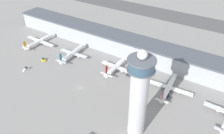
{
  "coord_description": "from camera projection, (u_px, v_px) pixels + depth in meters",
  "views": [
    {
      "loc": [
        98.22,
        -105.03,
        120.91
      ],
      "look_at": [
        15.68,
        25.73,
        12.17
      ],
      "focal_mm": 35.0,
      "sensor_mm": 36.0,
      "label": 1
    }
  ],
  "objects": [
    {
      "name": "ground_plane",
      "position": [
        80.0,
        88.0,
        185.09
      ],
      "size": [
        1000.0,
        1000.0,
        0.0
      ],
      "primitive_type": "plane",
      "color": "gray"
    },
    {
      "name": "terminal_building",
      "position": [
        122.0,
        44.0,
        228.01
      ],
      "size": [
        277.97,
        25.0,
        18.91
      ],
      "color": "#A3A8B2",
      "rests_on": "ground"
    },
    {
      "name": "runway_strip",
      "position": [
        165.0,
        14.0,
        320.17
      ],
      "size": [
        416.96,
        44.0,
        0.01
      ],
      "primitive_type": "cube",
      "color": "#515154",
      "rests_on": "ground"
    },
    {
      "name": "control_tower",
      "position": [
        139.0,
        95.0,
        130.28
      ],
      "size": [
        15.95,
        15.95,
        63.53
      ],
      "color": "#BCBCC1",
      "rests_on": "ground"
    },
    {
      "name": "airplane_gate_alpha",
      "position": [
        39.0,
        41.0,
        244.21
      ],
      "size": [
        40.26,
        39.86,
        12.19
      ],
      "color": "white",
      "rests_on": "ground"
    },
    {
      "name": "airplane_gate_bravo",
      "position": [
        73.0,
        53.0,
        222.82
      ],
      "size": [
        31.95,
        39.18,
        13.45
      ],
      "color": "silver",
      "rests_on": "ground"
    },
    {
      "name": "airplane_gate_charlie",
      "position": [
        116.0,
        67.0,
        202.08
      ],
      "size": [
        31.9,
        32.72,
        14.4
      ],
      "color": "white",
      "rests_on": "ground"
    },
    {
      "name": "airplane_gate_delta",
      "position": [
        169.0,
        87.0,
        179.24
      ],
      "size": [
        39.6,
        38.16,
        11.98
      ],
      "color": "white",
      "rests_on": "ground"
    },
    {
      "name": "service_truck_catering",
      "position": [
        130.0,
        75.0,
        197.56
      ],
      "size": [
        8.23,
        3.87,
        2.97
      ],
      "color": "black",
      "rests_on": "ground"
    },
    {
      "name": "service_truck_fuel",
      "position": [
        26.0,
        69.0,
        205.45
      ],
      "size": [
        2.65,
        5.91,
        3.14
      ],
      "color": "black",
      "rests_on": "ground"
    },
    {
      "name": "service_truck_baggage",
      "position": [
        44.0,
        60.0,
        218.76
      ],
      "size": [
        6.36,
        3.98,
        2.77
      ],
      "color": "black",
      "rests_on": "ground"
    },
    {
      "name": "service_truck_water",
      "position": [
        168.0,
        96.0,
        175.08
      ],
      "size": [
        6.67,
        5.02,
        2.78
      ],
      "color": "black",
      "rests_on": "ground"
    }
  ]
}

